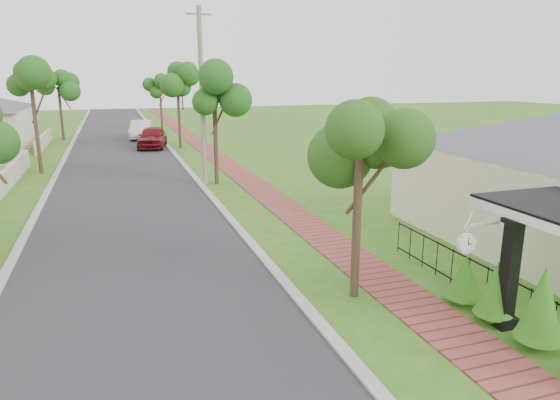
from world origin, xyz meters
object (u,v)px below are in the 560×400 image
parked_car_white (141,130)px  utility_pole (202,97)px  parked_car_red (152,137)px  station_clock (468,242)px  porch_post (508,279)px  near_tree (360,150)px

parked_car_white → utility_pole: (1.90, -20.62, 3.62)m
parked_car_red → utility_pole: size_ratio=0.55×
station_clock → porch_post: bearing=-25.3°
near_tree → parked_car_red: bearing=95.1°
near_tree → parked_car_white: bearing=95.0°
porch_post → parked_car_white: porch_post is taller
porch_post → parked_car_red: (-5.09, 31.65, -0.30)m
parked_car_red → parked_car_white: 6.07m
parked_car_white → utility_pole: size_ratio=0.56×
parked_car_red → near_tree: 29.41m
parked_car_red → porch_post: bearing=-69.5°
parked_car_red → station_clock: station_clock is taller
parked_car_white → near_tree: (3.09, -35.20, 2.96)m
porch_post → parked_car_white: 38.11m
near_tree → station_clock: (1.62, -2.10, -1.81)m
parked_car_red → station_clock: (4.24, -31.25, 1.13)m
station_clock → parked_car_red: bearing=97.7°
utility_pole → station_clock: bearing=-80.5°
near_tree → station_clock: bearing=-52.4°
parked_car_red → station_clock: bearing=-70.9°
parked_car_white → station_clock: (4.70, -37.30, 1.15)m
near_tree → station_clock: 3.21m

